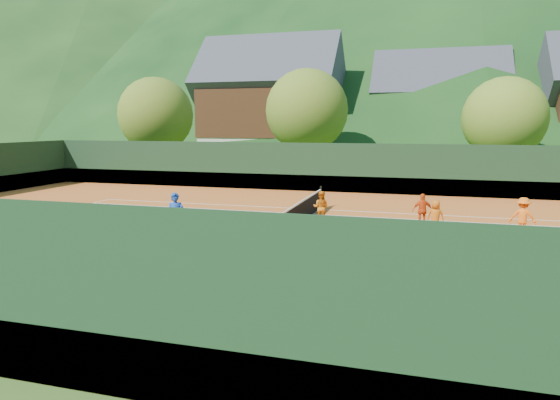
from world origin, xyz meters
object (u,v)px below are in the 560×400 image
(tennis_net, at_px, (289,220))
(chalet_mid, at_px, (438,115))
(student_b, at_px, (422,210))
(ball_hopper, at_px, (57,227))
(coach, at_px, (176,217))
(chalet_left, at_px, (271,109))
(student_d, at_px, (523,217))
(student_c, at_px, (435,217))
(student_a, at_px, (321,207))

(tennis_net, height_order, chalet_mid, chalet_mid)
(student_b, height_order, ball_hopper, student_b)
(coach, distance_m, chalet_left, 33.38)
(tennis_net, bearing_deg, ball_hopper, -146.33)
(student_b, bearing_deg, chalet_mid, -103.79)
(student_d, xyz_separation_m, tennis_net, (-8.51, -1.96, -0.22))
(student_c, distance_m, chalet_mid, 32.85)
(ball_hopper, bearing_deg, chalet_mid, 71.59)
(student_b, distance_m, student_d, 3.66)
(chalet_left, bearing_deg, chalet_mid, 14.04)
(student_a, xyz_separation_m, tennis_net, (-0.80, -2.10, -0.19))
(student_c, xyz_separation_m, student_d, (3.13, 0.52, 0.07))
(student_c, distance_m, chalet_left, 32.82)
(ball_hopper, bearing_deg, student_d, 22.99)
(tennis_net, bearing_deg, student_d, 12.96)
(student_d, bearing_deg, tennis_net, 23.83)
(student_b, bearing_deg, ball_hopper, 19.37)
(student_a, relative_size, student_b, 1.01)
(student_a, height_order, student_c, student_a)
(coach, bearing_deg, ball_hopper, -165.60)
(chalet_mid, bearing_deg, coach, -104.72)
(student_a, relative_size, ball_hopper, 1.38)
(coach, height_order, chalet_mid, chalet_mid)
(coach, distance_m, ball_hopper, 3.92)
(chalet_mid, bearing_deg, ball_hopper, -108.41)
(student_b, xyz_separation_m, chalet_mid, (1.10, 31.46, 4.28))
(student_b, bearing_deg, chalet_left, -73.30)
(tennis_net, xyz_separation_m, chalet_mid, (6.00, 34.00, 4.47))
(student_a, xyz_separation_m, ball_hopper, (-7.63, -6.65, 0.05))
(student_d, bearing_deg, student_a, 9.83)
(student_b, relative_size, tennis_net, 0.11)
(coach, xyz_separation_m, student_a, (4.36, 4.50, -0.18))
(tennis_net, distance_m, ball_hopper, 8.21)
(coach, bearing_deg, tennis_net, 15.11)
(student_a, height_order, chalet_left, chalet_left)
(student_a, distance_m, ball_hopper, 10.12)
(chalet_left, bearing_deg, student_d, -56.57)
(student_c, xyz_separation_m, ball_hopper, (-12.22, -5.99, 0.10))
(student_a, bearing_deg, ball_hopper, 43.28)
(student_d, bearing_deg, student_c, 20.35)
(ball_hopper, bearing_deg, student_b, 31.15)
(ball_hopper, distance_m, chalet_left, 35.04)
(student_b, distance_m, tennis_net, 5.52)
(coach, distance_m, tennis_net, 4.31)
(student_c, distance_m, ball_hopper, 13.61)
(tennis_net, distance_m, chalet_left, 32.04)
(student_c, relative_size, student_d, 0.90)
(student_b, height_order, tennis_net, student_b)
(student_c, height_order, chalet_left, chalet_left)
(student_d, xyz_separation_m, chalet_left, (-18.51, 28.04, 4.90))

